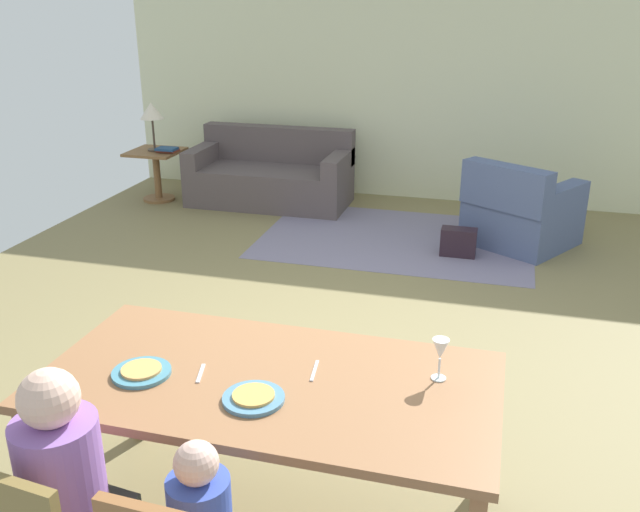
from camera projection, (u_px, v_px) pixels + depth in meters
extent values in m
cube|color=olive|center=(345.00, 316.00, 5.19)|extent=(6.80, 6.53, 0.02)
cube|color=beige|center=(416.00, 79.00, 7.67)|extent=(6.80, 0.10, 2.70)
cube|color=#95643F|center=(269.00, 381.00, 2.91)|extent=(1.92, 0.97, 0.04)
cube|color=#95643F|center=(35.00, 481.00, 2.89)|extent=(0.06, 0.06, 0.72)
cube|color=#95643F|center=(137.00, 379.00, 3.65)|extent=(0.06, 0.06, 0.72)
cube|color=#95643F|center=(484.00, 433.00, 3.21)|extent=(0.06, 0.06, 0.72)
cylinder|color=teal|center=(142.00, 372.00, 2.93)|extent=(0.25, 0.25, 0.02)
cylinder|color=#DA9D51|center=(141.00, 369.00, 2.92)|extent=(0.17, 0.17, 0.01)
cylinder|color=teal|center=(254.00, 398.00, 2.74)|extent=(0.25, 0.25, 0.02)
cylinder|color=gold|center=(253.00, 395.00, 2.74)|extent=(0.17, 0.17, 0.01)
cylinder|color=silver|center=(438.00, 378.00, 2.90)|extent=(0.06, 0.06, 0.01)
cylinder|color=silver|center=(439.00, 368.00, 2.88)|extent=(0.01, 0.01, 0.09)
cone|color=silver|center=(440.00, 349.00, 2.85)|extent=(0.07, 0.07, 0.09)
cube|color=silver|center=(201.00, 373.00, 2.93)|extent=(0.05, 0.15, 0.01)
cube|color=silver|center=(315.00, 371.00, 2.95)|extent=(0.03, 0.17, 0.01)
cylinder|color=#9262B9|center=(62.00, 477.00, 2.43)|extent=(0.30, 0.30, 0.46)
sphere|color=beige|center=(49.00, 398.00, 2.32)|extent=(0.21, 0.21, 0.21)
sphere|color=beige|center=(196.00, 463.00, 2.24)|extent=(0.15, 0.15, 0.15)
cube|color=slate|center=(396.00, 238.00, 6.76)|extent=(2.60, 1.80, 0.01)
cube|color=#554A4B|center=(270.00, 186.00, 7.80)|extent=(1.77, 0.84, 0.42)
cube|color=#554A4B|center=(279.00, 144.00, 7.95)|extent=(1.77, 0.20, 0.40)
cube|color=#554A4B|center=(203.00, 155.00, 7.88)|extent=(0.18, 0.84, 0.20)
cube|color=#554A4B|center=(338.00, 163.00, 7.49)|extent=(0.18, 0.84, 0.20)
cube|color=#4D5B83|center=(522.00, 222.00, 6.58)|extent=(1.16, 1.16, 0.42)
cube|color=#4D5B83|center=(506.00, 187.00, 6.21)|extent=(0.83, 0.61, 0.40)
cube|color=#4D5B83|center=(558.00, 198.00, 6.24)|extent=(0.59, 0.81, 0.20)
cube|color=#4D5B83|center=(495.00, 184.00, 6.69)|extent=(0.59, 0.81, 0.20)
cube|color=brown|center=(155.00, 152.00, 7.81)|extent=(0.56, 0.56, 0.03)
cylinder|color=brown|center=(157.00, 177.00, 7.91)|extent=(0.08, 0.08, 0.55)
cylinder|color=brown|center=(159.00, 198.00, 8.01)|extent=(0.36, 0.36, 0.03)
cylinder|color=#43362C|center=(155.00, 150.00, 7.80)|extent=(0.16, 0.16, 0.02)
cylinder|color=#43362C|center=(154.00, 134.00, 7.73)|extent=(0.02, 0.02, 0.34)
cone|color=beige|center=(151.00, 111.00, 7.64)|extent=(0.26, 0.26, 0.18)
cube|color=brown|center=(168.00, 150.00, 7.74)|extent=(0.22, 0.16, 0.03)
cube|color=navy|center=(167.00, 149.00, 7.69)|extent=(0.22, 0.16, 0.03)
cube|color=#291C26|center=(458.00, 242.00, 6.29)|extent=(0.32, 0.16, 0.26)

